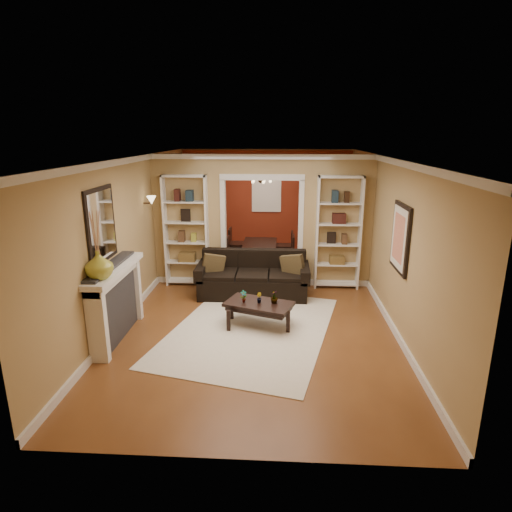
# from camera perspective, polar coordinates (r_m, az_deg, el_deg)

# --- Properties ---
(floor) EXTENTS (8.00, 8.00, 0.00)m
(floor) POSITION_cam_1_polar(r_m,az_deg,el_deg) (8.09, 0.37, -6.41)
(floor) COLOR brown
(floor) RESTS_ON ground
(ceiling) EXTENTS (8.00, 8.00, 0.00)m
(ceiling) POSITION_cam_1_polar(r_m,az_deg,el_deg) (7.49, 0.41, 13.06)
(ceiling) COLOR white
(ceiling) RESTS_ON ground
(wall_back) EXTENTS (8.00, 0.00, 8.00)m
(wall_back) POSITION_cam_1_polar(r_m,az_deg,el_deg) (11.61, 1.41, 7.39)
(wall_back) COLOR tan
(wall_back) RESTS_ON ground
(wall_front) EXTENTS (8.00, 0.00, 8.00)m
(wall_front) POSITION_cam_1_polar(r_m,az_deg,el_deg) (3.90, -2.67, -10.41)
(wall_front) COLOR tan
(wall_front) RESTS_ON ground
(wall_left) EXTENTS (0.00, 8.00, 8.00)m
(wall_left) POSITION_cam_1_polar(r_m,az_deg,el_deg) (8.11, -15.72, 3.04)
(wall_left) COLOR tan
(wall_left) RESTS_ON ground
(wall_right) EXTENTS (0.00, 8.00, 8.00)m
(wall_right) POSITION_cam_1_polar(r_m,az_deg,el_deg) (7.89, 16.95, 2.61)
(wall_right) COLOR tan
(wall_right) RESTS_ON ground
(partition_wall) EXTENTS (4.50, 0.15, 2.70)m
(partition_wall) POSITION_cam_1_polar(r_m,az_deg,el_deg) (8.85, 0.79, 4.69)
(partition_wall) COLOR tan
(partition_wall) RESTS_ON floor
(red_back_panel) EXTENTS (4.44, 0.04, 2.64)m
(red_back_panel) POSITION_cam_1_polar(r_m,az_deg,el_deg) (11.58, 1.41, 7.22)
(red_back_panel) COLOR maroon
(red_back_panel) RESTS_ON floor
(dining_window) EXTENTS (0.78, 0.03, 0.98)m
(dining_window) POSITION_cam_1_polar(r_m,az_deg,el_deg) (11.51, 1.41, 8.33)
(dining_window) COLOR #8CA5CC
(dining_window) RESTS_ON wall_back
(area_rug) EXTENTS (3.12, 3.83, 0.01)m
(area_rug) POSITION_cam_1_polar(r_m,az_deg,el_deg) (7.09, -0.74, -9.72)
(area_rug) COLOR white
(area_rug) RESTS_ON floor
(sofa) EXTENTS (2.18, 0.94, 0.85)m
(sofa) POSITION_cam_1_polar(r_m,az_deg,el_deg) (8.37, -0.41, -2.52)
(sofa) COLOR black
(sofa) RESTS_ON floor
(pillow_left) EXTENTS (0.43, 0.24, 0.42)m
(pillow_left) POSITION_cam_1_polar(r_m,az_deg,el_deg) (8.37, -5.71, -1.16)
(pillow_left) COLOR brown
(pillow_left) RESTS_ON sofa
(pillow_right) EXTENTS (0.46, 0.32, 0.45)m
(pillow_right) POSITION_cam_1_polar(r_m,az_deg,el_deg) (8.27, 4.94, -1.24)
(pillow_right) COLOR brown
(pillow_right) RESTS_ON sofa
(coffee_table) EXTENTS (1.21, 0.92, 0.41)m
(coffee_table) POSITION_cam_1_polar(r_m,az_deg,el_deg) (7.15, 0.39, -7.76)
(coffee_table) COLOR black
(coffee_table) RESTS_ON floor
(plant_left) EXTENTS (0.13, 0.12, 0.21)m
(plant_left) POSITION_cam_1_polar(r_m,az_deg,el_deg) (7.04, -1.66, -5.41)
(plant_left) COLOR #336626
(plant_left) RESTS_ON coffee_table
(plant_center) EXTENTS (0.11, 0.12, 0.17)m
(plant_center) POSITION_cam_1_polar(r_m,az_deg,el_deg) (7.03, 0.39, -5.59)
(plant_center) COLOR #336626
(plant_center) RESTS_ON coffee_table
(plant_right) EXTENTS (0.16, 0.16, 0.21)m
(plant_right) POSITION_cam_1_polar(r_m,az_deg,el_deg) (7.02, 2.46, -5.47)
(plant_right) COLOR #336626
(plant_right) RESTS_ON coffee_table
(bookshelf_left) EXTENTS (0.90, 0.30, 2.30)m
(bookshelf_left) POSITION_cam_1_polar(r_m,az_deg,el_deg) (8.93, -9.27, 3.27)
(bookshelf_left) COLOR white
(bookshelf_left) RESTS_ON floor
(bookshelf_right) EXTENTS (0.90, 0.30, 2.30)m
(bookshelf_right) POSITION_cam_1_polar(r_m,az_deg,el_deg) (8.80, 10.89, 3.00)
(bookshelf_right) COLOR white
(bookshelf_right) RESTS_ON floor
(fireplace) EXTENTS (0.32, 1.70, 1.16)m
(fireplace) POSITION_cam_1_polar(r_m,az_deg,el_deg) (6.93, -17.92, -6.00)
(fireplace) COLOR white
(fireplace) RESTS_ON floor
(vase) EXTENTS (0.40, 0.40, 0.40)m
(vase) POSITION_cam_1_polar(r_m,az_deg,el_deg) (6.22, -20.22, -1.10)
(vase) COLOR #A5A836
(vase) RESTS_ON fireplace
(mirror) EXTENTS (0.03, 0.95, 1.10)m
(mirror) POSITION_cam_1_polar(r_m,az_deg,el_deg) (6.64, -19.95, 3.89)
(mirror) COLOR silver
(mirror) RESTS_ON wall_left
(wall_sconce) EXTENTS (0.18, 0.18, 0.22)m
(wall_sconce) POSITION_cam_1_polar(r_m,az_deg,el_deg) (8.50, -14.14, 7.04)
(wall_sconce) COLOR #FFE0A5
(wall_sconce) RESTS_ON wall_left
(framed_art) EXTENTS (0.04, 0.85, 1.05)m
(framed_art) POSITION_cam_1_polar(r_m,az_deg,el_deg) (6.90, 18.63, 2.30)
(framed_art) COLOR black
(framed_art) RESTS_ON wall_right
(dining_table) EXTENTS (1.46, 0.81, 0.51)m
(dining_table) POSITION_cam_1_polar(r_m,az_deg,el_deg) (10.41, 0.63, 0.23)
(dining_table) COLOR black
(dining_table) RESTS_ON floor
(dining_chair_nw) EXTENTS (0.51, 0.51, 0.78)m
(dining_chair_nw) POSITION_cam_1_polar(r_m,az_deg,el_deg) (10.12, -2.56, 0.55)
(dining_chair_nw) COLOR black
(dining_chair_nw) RESTS_ON floor
(dining_chair_ne) EXTENTS (0.47, 0.47, 0.83)m
(dining_chair_ne) POSITION_cam_1_polar(r_m,az_deg,el_deg) (10.06, 3.68, 0.58)
(dining_chair_ne) COLOR black
(dining_chair_ne) RESTS_ON floor
(dining_chair_sw) EXTENTS (0.46, 0.46, 0.86)m
(dining_chair_sw) POSITION_cam_1_polar(r_m,az_deg,el_deg) (10.69, -2.24, 1.59)
(dining_chair_sw) COLOR black
(dining_chair_sw) RESTS_ON floor
(dining_chair_se) EXTENTS (0.41, 0.41, 0.79)m
(dining_chair_se) POSITION_cam_1_polar(r_m,az_deg,el_deg) (10.65, 3.67, 1.32)
(dining_chair_se) COLOR black
(dining_chair_se) RESTS_ON floor
(chandelier) EXTENTS (0.50, 0.50, 0.30)m
(chandelier) POSITION_cam_1_polar(r_m,az_deg,el_deg) (10.23, 1.19, 10.02)
(chandelier) COLOR #3C281B
(chandelier) RESTS_ON ceiling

